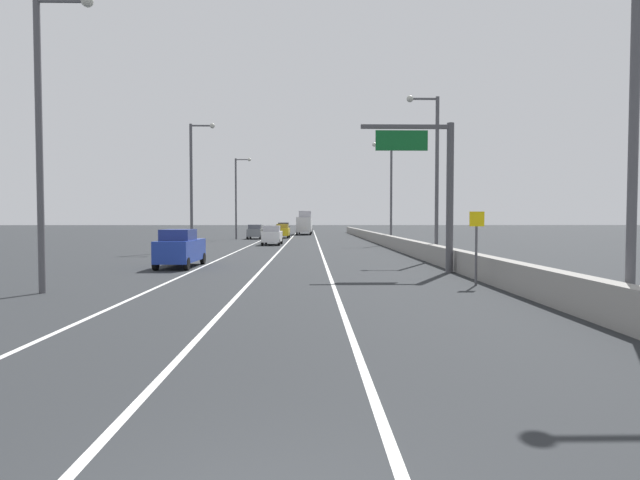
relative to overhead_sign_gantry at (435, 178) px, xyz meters
The scene contains 19 objects.
ground_plane 42.72m from the overhead_sign_gantry, 99.29° to the left, with size 320.00×320.00×0.00m, color #26282B.
lane_stripe_left 35.46m from the overhead_sign_gantry, 110.58° to the left, with size 0.16×130.00×0.00m, color silver.
lane_stripe_center 34.40m from the overhead_sign_gantry, 105.07° to the left, with size 0.16×130.00×0.00m, color silver.
lane_stripe_right 33.67m from the overhead_sign_gantry, 99.25° to the left, with size 0.16×130.00×0.00m, color silver.
jersey_barrier_right 18.43m from the overhead_sign_gantry, 85.71° to the left, with size 0.60×120.00×1.10m, color gray.
overhead_sign_gantry is the anchor object (origin of this frame).
speed_advisory_sign 6.03m from the overhead_sign_gantry, 85.17° to the right, with size 0.60×0.11×3.00m.
lamp_post_right_near 13.31m from the overhead_sign_gantry, 82.70° to the right, with size 2.14×0.44×10.71m.
lamp_post_right_second 8.35m from the overhead_sign_gantry, 77.61° to the left, with size 2.14×0.44×10.71m.
lamp_post_right_third 29.32m from the overhead_sign_gantry, 85.99° to the left, with size 2.14×0.44×10.71m.
lamp_post_left_near 17.40m from the overhead_sign_gantry, 155.73° to the right, with size 2.14×0.44×10.71m.
lamp_post_left_mid 24.33m from the overhead_sign_gantry, 131.19° to the left, with size 2.14×0.44×10.71m.
lamp_post_left_far 46.47m from the overhead_sign_gantry, 109.85° to the left, with size 2.14×0.44×10.71m.
car_gray_0 47.09m from the overhead_sign_gantry, 106.89° to the left, with size 1.89×4.43×1.92m.
car_yellow_1 49.51m from the overhead_sign_gantry, 101.78° to the left, with size 1.92×4.66×1.99m.
car_white_2 30.49m from the overhead_sign_gantry, 109.68° to the left, with size 1.96×4.70×1.99m.
car_black_3 60.02m from the overhead_sign_gantry, 100.07° to the left, with size 1.91×4.13×2.09m.
car_blue_4 14.37m from the overhead_sign_gantry, 166.92° to the left, with size 1.93×4.81×2.13m.
box_truck 65.59m from the overhead_sign_gantry, 96.26° to the left, with size 2.73×10.05×4.07m.
Camera 1 is at (0.53, -4.43, 2.71)m, focal length 29.77 mm.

